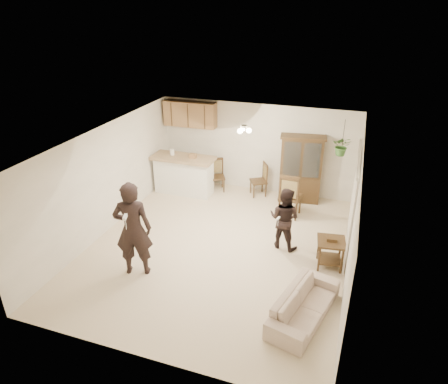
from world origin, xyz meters
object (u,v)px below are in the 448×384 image
(adult, at_px, (133,234))
(side_table, at_px, (330,253))
(sofa, at_px, (305,300))
(chair_hutch_right, at_px, (290,204))
(child, at_px, (284,220))
(chair_bar, at_px, (217,182))
(chair_hutch_left, at_px, (258,186))
(china_hutch, at_px, (301,169))

(adult, xyz_separation_m, side_table, (3.66, 1.45, -0.58))
(sofa, bearing_deg, side_table, 5.02)
(sofa, height_order, chair_hutch_right, chair_hutch_right)
(adult, bearing_deg, child, -164.17)
(sofa, bearing_deg, child, 34.97)
(child, xyz_separation_m, side_table, (1.05, -0.42, -0.36))
(adult, relative_size, chair_bar, 1.93)
(side_table, bearing_deg, chair_hutch_right, 121.78)
(child, bearing_deg, chair_hutch_right, -72.71)
(adult, distance_m, chair_hutch_right, 4.20)
(side_table, bearing_deg, sofa, -99.35)
(adult, relative_size, side_table, 2.66)
(adult, bearing_deg, side_table, -178.16)
(child, distance_m, chair_bar, 3.32)
(child, height_order, chair_hutch_left, child)
(adult, xyz_separation_m, china_hutch, (2.57, 4.28, 0.01))
(sofa, relative_size, chair_hutch_right, 1.59)
(sofa, height_order, side_table, sofa)
(child, relative_size, side_table, 1.99)
(side_table, bearing_deg, child, 158.44)
(chair_bar, xyz_separation_m, chair_hutch_right, (2.25, -0.82, 0.07))
(chair_hutch_left, bearing_deg, sofa, -6.88)
(china_hutch, distance_m, chair_bar, 2.42)
(sofa, relative_size, chair_hutch_left, 1.98)
(chair_hutch_left, bearing_deg, adult, -49.32)
(sofa, xyz_separation_m, side_table, (0.27, 1.66, -0.05))
(chair_bar, bearing_deg, child, -70.84)
(side_table, relative_size, chair_bar, 0.72)
(sofa, distance_m, side_table, 1.68)
(chair_hutch_right, bearing_deg, sofa, 108.42)
(sofa, bearing_deg, chair_hutch_right, 28.53)
(child, bearing_deg, adult, 48.42)
(child, bearing_deg, china_hutch, -76.23)
(sofa, height_order, child, child)
(chair_bar, bearing_deg, chair_hutch_right, -46.78)
(side_table, height_order, chair_bar, chair_bar)
(sofa, distance_m, china_hutch, 4.59)
(side_table, distance_m, chair_hutch_left, 3.56)
(sofa, bearing_deg, chair_hutch_left, 38.03)
(child, height_order, chair_hutch_right, child)
(side_table, height_order, chair_hutch_left, chair_hutch_left)
(child, height_order, chair_bar, child)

